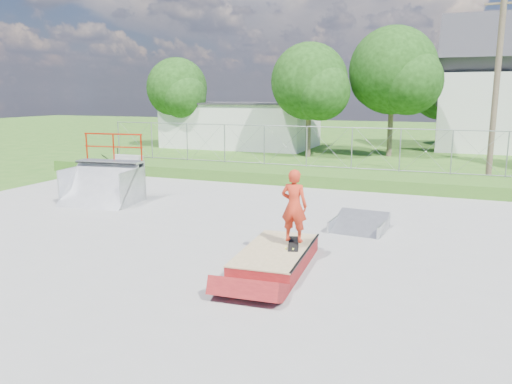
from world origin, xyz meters
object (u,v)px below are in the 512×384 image
Objects in this scene: flat_bank_ramp at (359,224)px; skater at (294,209)px; quarter_pipe at (100,170)px; grind_box at (276,258)px.

skater is at bearing -100.37° from flat_bank_ramp.
quarter_pipe is 1.47× the size of skater.
grind_box is 3.72m from flat_bank_ramp.
quarter_pipe is at bearing 149.98° from grind_box.
skater is (-0.88, -3.23, 1.04)m from flat_bank_ramp.
flat_bank_ramp reaches higher than grind_box.
skater is at bearing 41.41° from grind_box.
skater is at bearing -29.94° from quarter_pipe.
grind_box is 1.79× the size of skater.
flat_bank_ramp is at bearing 68.02° from grind_box.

